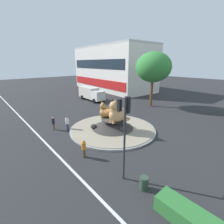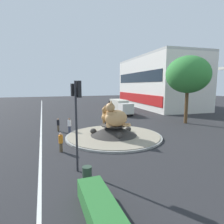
% 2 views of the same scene
% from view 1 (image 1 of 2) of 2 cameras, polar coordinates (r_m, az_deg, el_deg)
% --- Properties ---
extents(ground_plane, '(160.00, 160.00, 0.00)m').
position_cam_1_polar(ground_plane, '(19.55, 0.27, -6.30)').
color(ground_plane, '#28282B').
extents(lane_centreline, '(112.00, 0.20, 0.01)m').
position_cam_1_polar(lane_centreline, '(16.13, -20.61, -12.97)').
color(lane_centreline, silver).
rests_on(lane_centreline, ground).
extents(roundabout_island, '(10.37, 10.37, 1.39)m').
position_cam_1_polar(roundabout_island, '(19.35, 0.28, -4.93)').
color(roundabout_island, gray).
rests_on(roundabout_island, ground).
extents(cat_statue_tabby, '(1.70, 2.10, 2.04)m').
position_cam_1_polar(cat_statue_tabby, '(19.39, -2.30, 0.23)').
color(cat_statue_tabby, '#9E703D').
rests_on(cat_statue_tabby, roundabout_island).
extents(cat_statue_calico, '(1.72, 2.72, 2.74)m').
position_cam_1_polar(cat_statue_calico, '(17.84, 1.87, -0.46)').
color(cat_statue_calico, tan).
rests_on(cat_statue_calico, roundabout_island).
extents(traffic_light_mast, '(0.71, 0.61, 5.89)m').
position_cam_1_polar(traffic_light_mast, '(10.07, 4.64, -3.51)').
color(traffic_light_mast, '#2D2D33').
rests_on(traffic_light_mast, ground).
extents(shophouse_block, '(27.29, 13.56, 12.61)m').
position_cam_1_polar(shophouse_block, '(49.58, 0.15, 15.60)').
color(shophouse_block, silver).
rests_on(shophouse_block, ground).
extents(broadleaf_tree_behind_island, '(6.25, 6.25, 9.79)m').
position_cam_1_polar(broadleaf_tree_behind_island, '(29.82, 14.77, 15.41)').
color(broadleaf_tree_behind_island, brown).
rests_on(broadleaf_tree_behind_island, ground).
extents(pedestrian_black_shirt, '(0.32, 0.32, 1.65)m').
position_cam_1_polar(pedestrian_black_shirt, '(20.42, -20.51, -3.74)').
color(pedestrian_black_shirt, brown).
rests_on(pedestrian_black_shirt, ground).
extents(pedestrian_white_shirt, '(0.40, 0.40, 1.80)m').
position_cam_1_polar(pedestrian_white_shirt, '(19.71, -15.93, -3.84)').
color(pedestrian_white_shirt, '#33384C').
rests_on(pedestrian_white_shirt, ground).
extents(pedestrian_orange_shirt, '(0.37, 0.37, 1.67)m').
position_cam_1_polar(pedestrian_orange_shirt, '(14.02, -10.20, -12.78)').
color(pedestrian_orange_shirt, brown).
rests_on(pedestrian_orange_shirt, ground).
extents(delivery_box_truck, '(7.23, 2.56, 2.76)m').
position_cam_1_polar(delivery_box_truck, '(34.84, -7.61, 6.77)').
color(delivery_box_truck, silver).
rests_on(delivery_box_truck, ground).
extents(litter_bin, '(0.56, 0.56, 0.90)m').
position_cam_1_polar(litter_bin, '(11.31, 11.48, -23.94)').
color(litter_bin, '#2D4233').
rests_on(litter_bin, ground).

